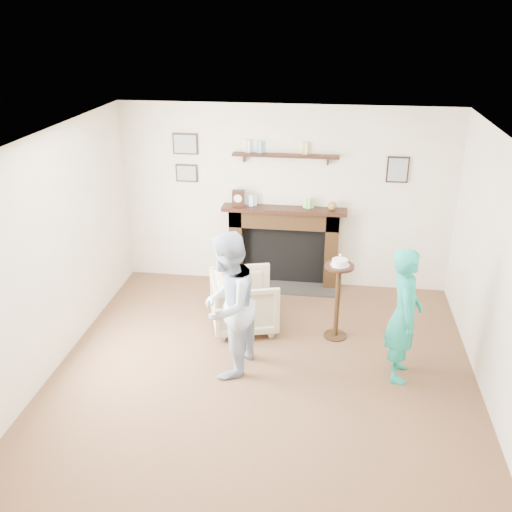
# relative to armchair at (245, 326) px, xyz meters

# --- Properties ---
(ground) EXTENTS (5.00, 5.00, 0.00)m
(ground) POSITION_rel_armchair_xyz_m (0.35, -1.15, 0.00)
(ground) COLOR brown
(ground) RESTS_ON ground
(room_shell) EXTENTS (4.54, 5.02, 2.52)m
(room_shell) POSITION_rel_armchair_xyz_m (0.35, -0.46, 1.62)
(room_shell) COLOR #F4E6CF
(room_shell) RESTS_ON ground
(armchair) EXTENTS (0.95, 0.94, 0.70)m
(armchair) POSITION_rel_armchair_xyz_m (0.00, 0.00, 0.00)
(armchair) COLOR tan
(armchair) RESTS_ON ground
(man) EXTENTS (0.73, 0.87, 1.58)m
(man) POSITION_rel_armchair_xyz_m (-0.03, -0.93, 0.00)
(man) COLOR #AFBDDA
(man) RESTS_ON ground
(woman) EXTENTS (0.38, 0.55, 1.46)m
(woman) POSITION_rel_armchair_xyz_m (1.78, -0.77, 0.00)
(woman) COLOR #1FA4B4
(woman) RESTS_ON ground
(pedestal_table) EXTENTS (0.33, 0.33, 1.07)m
(pedestal_table) POSITION_rel_armchair_xyz_m (1.11, -0.07, 0.66)
(pedestal_table) COLOR black
(pedestal_table) RESTS_ON ground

